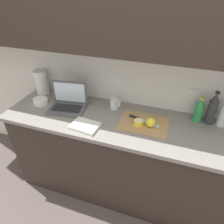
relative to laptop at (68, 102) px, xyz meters
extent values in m
plane|color=#564C47|center=(0.76, -0.04, -0.95)|extent=(12.00, 12.00, 0.00)
cube|color=white|center=(0.76, 0.29, 0.35)|extent=(5.20, 0.06, 2.60)
cube|color=white|center=(-0.06, 0.25, 0.12)|extent=(0.09, 0.01, 0.12)
cube|color=white|center=(1.05, 0.25, 0.12)|extent=(0.09, 0.01, 0.12)
cube|color=#332823|center=(0.76, 0.10, 0.82)|extent=(4.42, 0.32, 0.70)
cube|color=#332823|center=(0.76, -0.04, -0.52)|extent=(2.48, 0.57, 0.86)
cube|color=gray|center=(0.76, -0.04, -0.07)|extent=(2.56, 0.60, 0.03)
cube|color=#515156|center=(0.01, -0.04, -0.05)|extent=(0.35, 0.27, 0.02)
cube|color=black|center=(0.01, -0.04, -0.04)|extent=(0.28, 0.17, 0.00)
cube|color=#515156|center=(-0.01, 0.06, 0.07)|extent=(0.33, 0.06, 0.22)
cube|color=silver|center=(-0.01, 0.06, 0.07)|extent=(0.29, 0.05, 0.19)
cube|color=tan|center=(0.71, -0.02, -0.05)|extent=(0.40, 0.29, 0.01)
cube|color=silver|center=(0.76, -0.02, -0.05)|extent=(0.16, 0.07, 0.00)
cylinder|color=black|center=(0.63, 0.01, -0.04)|extent=(0.11, 0.05, 0.02)
cylinder|color=yellow|center=(0.67, -0.06, -0.03)|extent=(0.08, 0.08, 0.04)
cylinder|color=#F4EAA3|center=(0.67, -0.06, -0.01)|extent=(0.07, 0.07, 0.00)
sphere|color=yellow|center=(0.76, -0.06, -0.01)|extent=(0.08, 0.08, 0.08)
cylinder|color=silver|center=(1.30, 0.16, 0.03)|extent=(0.08, 0.08, 0.17)
cylinder|color=#333338|center=(1.21, 0.16, 0.05)|extent=(0.07, 0.07, 0.21)
cone|color=#333338|center=(1.21, 0.16, 0.18)|extent=(0.06, 0.06, 0.06)
cylinder|color=black|center=(1.21, 0.16, 0.22)|extent=(0.03, 0.03, 0.02)
cylinder|color=#2D934C|center=(1.12, 0.16, 0.02)|extent=(0.07, 0.07, 0.16)
cone|color=#2D934C|center=(1.12, 0.16, 0.13)|extent=(0.07, 0.07, 0.04)
cylinder|color=gold|center=(1.12, 0.16, 0.16)|extent=(0.03, 0.03, 0.02)
cylinder|color=silver|center=(0.40, 0.12, 0.00)|extent=(0.08, 0.08, 0.11)
cube|color=silver|center=(0.45, 0.12, 0.00)|extent=(0.02, 0.01, 0.06)
cylinder|color=white|center=(-0.29, -0.02, -0.03)|extent=(0.13, 0.13, 0.05)
cylinder|color=white|center=(-0.39, 0.17, 0.06)|extent=(0.13, 0.13, 0.24)
cube|color=white|center=(0.27, -0.22, -0.05)|extent=(0.23, 0.18, 0.02)
camera|label=1|loc=(0.88, -1.35, 0.94)|focal=32.00mm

